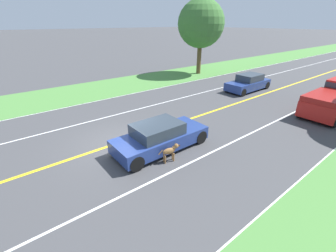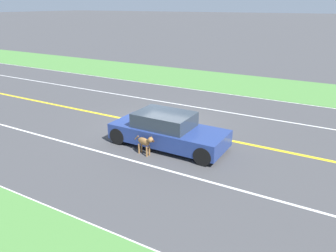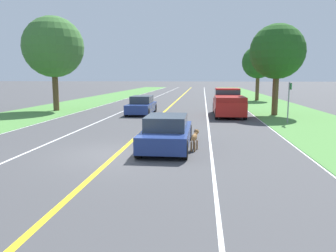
{
  "view_description": "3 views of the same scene",
  "coord_description": "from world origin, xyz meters",
  "px_view_note": "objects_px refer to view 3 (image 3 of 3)",
  "views": [
    {
      "loc": [
        9.25,
        -4.18,
        5.53
      ],
      "look_at": [
        1.98,
        1.57,
        1.2
      ],
      "focal_mm": 24.0,
      "sensor_mm": 36.0,
      "label": 1
    },
    {
      "loc": [
        11.99,
        7.21,
        5.27
      ],
      "look_at": [
        2.28,
        1.63,
        1.08
      ],
      "focal_mm": 35.0,
      "sensor_mm": 36.0,
      "label": 2
    },
    {
      "loc": [
        3.14,
        -11.65,
        2.85
      ],
      "look_at": [
        1.77,
        1.26,
        0.9
      ],
      "focal_mm": 35.0,
      "sensor_mm": 36.0,
      "label": 3
    }
  ],
  "objects_px": {
    "pickup_truck": "(228,102)",
    "roadside_tree_right_near": "(277,52)",
    "roadside_tree_left_near": "(53,47)",
    "oncoming_car": "(142,106)",
    "dog": "(195,137)",
    "ego_car": "(167,133)",
    "roadside_tree_right_far": "(258,62)",
    "street_sign": "(289,98)"
  },
  "relations": [
    {
      "from": "street_sign",
      "to": "ego_car",
      "type": "bearing_deg",
      "value": -130.68
    },
    {
      "from": "pickup_truck",
      "to": "roadside_tree_right_near",
      "type": "distance_m",
      "value": 5.1
    },
    {
      "from": "pickup_truck",
      "to": "ego_car",
      "type": "bearing_deg",
      "value": -105.7
    },
    {
      "from": "roadside_tree_right_near",
      "to": "roadside_tree_left_near",
      "type": "height_order",
      "value": "roadside_tree_left_near"
    },
    {
      "from": "pickup_truck",
      "to": "street_sign",
      "type": "xyz_separation_m",
      "value": [
        3.36,
        -4.05,
        0.61
      ]
    },
    {
      "from": "roadside_tree_right_near",
      "to": "dog",
      "type": "bearing_deg",
      "value": -114.32
    },
    {
      "from": "roadside_tree_right_near",
      "to": "roadside_tree_right_far",
      "type": "height_order",
      "value": "roadside_tree_right_near"
    },
    {
      "from": "pickup_truck",
      "to": "street_sign",
      "type": "distance_m",
      "value": 5.29
    },
    {
      "from": "dog",
      "to": "roadside_tree_right_near",
      "type": "height_order",
      "value": "roadside_tree_right_near"
    },
    {
      "from": "dog",
      "to": "roadside_tree_right_far",
      "type": "xyz_separation_m",
      "value": [
        6.86,
        28.17,
        4.07
      ]
    },
    {
      "from": "roadside_tree_right_far",
      "to": "street_sign",
      "type": "bearing_deg",
      "value": -93.77
    },
    {
      "from": "roadside_tree_left_near",
      "to": "roadside_tree_right_near",
      "type": "bearing_deg",
      "value": -4.34
    },
    {
      "from": "oncoming_car",
      "to": "roadside_tree_right_near",
      "type": "height_order",
      "value": "roadside_tree_right_near"
    },
    {
      "from": "roadside_tree_right_near",
      "to": "roadside_tree_right_far",
      "type": "relative_size",
      "value": 1.02
    },
    {
      "from": "ego_car",
      "to": "roadside_tree_right_far",
      "type": "distance_m",
      "value": 29.27
    },
    {
      "from": "dog",
      "to": "oncoming_car",
      "type": "distance_m",
      "value": 13.09
    },
    {
      "from": "ego_car",
      "to": "roadside_tree_right_near",
      "type": "bearing_deg",
      "value": 60.97
    },
    {
      "from": "oncoming_car",
      "to": "roadside_tree_right_near",
      "type": "bearing_deg",
      "value": -178.58
    },
    {
      "from": "oncoming_car",
      "to": "roadside_tree_left_near",
      "type": "bearing_deg",
      "value": -11.79
    },
    {
      "from": "roadside_tree_right_near",
      "to": "street_sign",
      "type": "bearing_deg",
      "value": -91.76
    },
    {
      "from": "oncoming_car",
      "to": "roadside_tree_left_near",
      "type": "height_order",
      "value": "roadside_tree_left_near"
    },
    {
      "from": "pickup_truck",
      "to": "oncoming_car",
      "type": "xyz_separation_m",
      "value": [
        -6.61,
        0.22,
        -0.35
      ]
    },
    {
      "from": "street_sign",
      "to": "pickup_truck",
      "type": "bearing_deg",
      "value": 129.66
    },
    {
      "from": "oncoming_car",
      "to": "street_sign",
      "type": "height_order",
      "value": "street_sign"
    },
    {
      "from": "pickup_truck",
      "to": "roadside_tree_right_far",
      "type": "bearing_deg",
      "value": 73.76
    },
    {
      "from": "ego_car",
      "to": "oncoming_car",
      "type": "distance_m",
      "value": 12.47
    },
    {
      "from": "oncoming_car",
      "to": "roadside_tree_right_far",
      "type": "xyz_separation_m",
      "value": [
        11.29,
        15.85,
        3.94
      ]
    },
    {
      "from": "dog",
      "to": "pickup_truck",
      "type": "relative_size",
      "value": 0.18
    },
    {
      "from": "roadside_tree_left_near",
      "to": "roadside_tree_right_far",
      "type": "bearing_deg",
      "value": 36.97
    },
    {
      "from": "dog",
      "to": "roadside_tree_right_far",
      "type": "height_order",
      "value": "roadside_tree_right_far"
    },
    {
      "from": "pickup_truck",
      "to": "roadside_tree_right_far",
      "type": "distance_m",
      "value": 17.12
    },
    {
      "from": "ego_car",
      "to": "roadside_tree_left_near",
      "type": "height_order",
      "value": "roadside_tree_left_near"
    },
    {
      "from": "pickup_truck",
      "to": "roadside_tree_left_near",
      "type": "bearing_deg",
      "value": 172.75
    },
    {
      "from": "dog",
      "to": "roadside_tree_right_far",
      "type": "distance_m",
      "value": 29.28
    },
    {
      "from": "roadside_tree_right_near",
      "to": "roadside_tree_left_near",
      "type": "relative_size",
      "value": 0.86
    },
    {
      "from": "dog",
      "to": "oncoming_car",
      "type": "bearing_deg",
      "value": 121.78
    },
    {
      "from": "dog",
      "to": "pickup_truck",
      "type": "height_order",
      "value": "pickup_truck"
    },
    {
      "from": "roadside_tree_right_near",
      "to": "roadside_tree_left_near",
      "type": "distance_m",
      "value": 17.81
    },
    {
      "from": "ego_car",
      "to": "oncoming_car",
      "type": "xyz_separation_m",
      "value": [
        -3.29,
        12.03,
        0.02
      ]
    },
    {
      "from": "ego_car",
      "to": "oncoming_car",
      "type": "relative_size",
      "value": 1.03
    },
    {
      "from": "dog",
      "to": "roadside_tree_right_near",
      "type": "distance_m",
      "value": 14.4
    },
    {
      "from": "pickup_truck",
      "to": "roadside_tree_right_near",
      "type": "bearing_deg",
      "value": 7.62
    }
  ]
}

